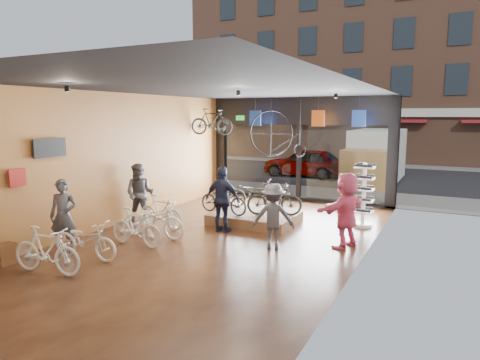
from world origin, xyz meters
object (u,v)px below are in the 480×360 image
Objects in this scene: display_bike_left at (224,199)px; customer_0 at (64,216)px; sunglasses_rack at (364,195)px; hung_bike at (212,122)px; customer_5 at (346,210)px; display_bike_right at (254,194)px; customer_2 at (223,200)px; floor_bike_2 at (85,240)px; display_platform at (255,218)px; floor_bike_1 at (47,250)px; penny_farthing at (280,135)px; box_truck at (374,157)px; customer_1 at (140,194)px; floor_bike_3 at (136,227)px; display_bike_mid at (274,199)px; customer_3 at (273,217)px; floor_bike_5 at (161,212)px; street_car at (305,162)px; floor_bike_4 at (154,220)px.

customer_0 is at bearing 161.06° from display_bike_left.
sunglasses_rack is 1.16× the size of hung_bike.
customer_5 is 1.16× the size of hung_bike.
hung_bike is (-2.43, 1.55, 2.18)m from display_bike_right.
customer_2 is at bearing 163.16° from display_bike_right.
display_platform is (2.00, 4.59, -0.29)m from floor_bike_2.
hung_bike is (-0.73, 7.79, 2.44)m from floor_bike_1.
display_bike_right is (1.68, 5.25, 0.31)m from floor_bike_2.
penny_farthing is at bearing -91.38° from customer_2.
box_truck is 11.63m from customer_1.
customer_0 is at bearing 136.23° from floor_bike_3.
hung_bike is (-1.96, 2.68, 2.20)m from display_bike_left.
display_platform is at bearing 7.54° from customer_1.
display_bike_mid is 2.18m from customer_3.
floor_bike_2 is at bearing 176.59° from hung_bike.
display_bike_mid is at bearing -33.07° from floor_bike_1.
customer_2 is at bearing -29.63° from floor_bike_3.
box_truck is 3.78× the size of floor_bike_2.
hung_bike reaches higher than floor_bike_5.
display_bike_mid is at bearing -2.06° from display_platform.
display_platform is 1.31× the size of customer_5.
customer_5 reaches higher than display_platform.
hung_bike is at bearing -124.18° from box_truck.
display_platform is 1.31× the size of sunglasses_rack.
customer_1 is 1.13× the size of customer_3.
display_bike_left reaches higher than display_platform.
floor_bike_1 is 0.89× the size of customer_5.
penny_farthing is at bearing 140.64° from sunglasses_rack.
street_car is 2.73× the size of floor_bike_5.
customer_5 is 1.00× the size of sunglasses_rack.
floor_bike_1 is 6.47m from display_bike_right.
display_bike_mid is at bearing 3.05° from customer_1.
street_car is 2.44× the size of customer_1.
display_platform is 2.57m from customer_3.
floor_bike_3 is (0.09, -13.34, -0.27)m from street_car.
display_bike_right is at bearing -23.26° from floor_bike_2.
customer_1 reaches higher than street_car.
box_truck is 9.13m from display_bike_mid.
penny_farthing reaches higher than floor_bike_4.
street_car is 10.52m from display_bike_left.
display_platform is at bearing -51.11° from display_bike_left.
street_car reaches higher than floor_bike_5.
street_car is 10.17m from display_platform.
floor_bike_5 is 1.01× the size of customer_3.
display_platform is at bearing 67.30° from display_bike_mid.
customer_2 is (-2.25, -10.28, -0.33)m from box_truck.
penny_farthing is at bearing -90.46° from customer_3.
penny_farthing is (0.24, 3.53, 1.60)m from customer_2.
sunglasses_rack is at bearing -46.62° from floor_bike_2.
floor_bike_1 is 1.04× the size of floor_bike_3.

